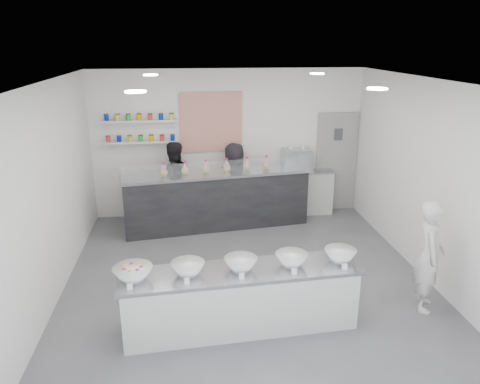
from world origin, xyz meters
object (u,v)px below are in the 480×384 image
prep_counter (241,299)px  staff_right (235,182)px  staff_left (174,183)px  espresso_ledge (303,192)px  espresso_machine (296,161)px  back_bar (217,200)px  woman_prep (429,256)px

prep_counter → staff_right: (0.33, 3.83, 0.39)m
staff_left → espresso_ledge: bearing=173.4°
espresso_ledge → espresso_machine: espresso_machine is taller
back_bar → woman_prep: (2.62, -3.26, 0.22)m
back_bar → espresso_ledge: back_bar is taller
staff_right → espresso_ledge: bearing=176.9°
back_bar → woman_prep: 4.19m
prep_counter → staff_left: bearing=99.0°
prep_counter → back_bar: size_ratio=0.83×
back_bar → staff_left: (-0.83, 0.39, 0.27)m
espresso_machine → woman_prep: woman_prep is taller
espresso_machine → staff_left: staff_left is taller
espresso_machine → prep_counter: bearing=-112.2°
prep_counter → woman_prep: woman_prep is taller
staff_left → staff_right: bearing=169.6°
espresso_machine → staff_left: bearing=-175.9°
prep_counter → espresso_machine: 4.39m
woman_prep → espresso_ledge: bearing=34.8°
espresso_machine → woman_prep: 3.95m
back_bar → woman_prep: woman_prep is taller
espresso_machine → staff_right: bearing=-172.2°
staff_left → staff_right: (1.22, 0.00, -0.03)m
back_bar → staff_right: bearing=36.8°
woman_prep → staff_right: bearing=55.0°
back_bar → espresso_ledge: (1.86, 0.57, -0.10)m
prep_counter → back_bar: back_bar is taller
prep_counter → woman_prep: bearing=-0.1°
prep_counter → staff_left: 3.95m
woman_prep → back_bar: bearing=62.3°
staff_right → espresso_machine: bearing=177.8°
prep_counter → espresso_ledge: bearing=61.7°
back_bar → staff_right: (0.39, 0.39, 0.24)m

